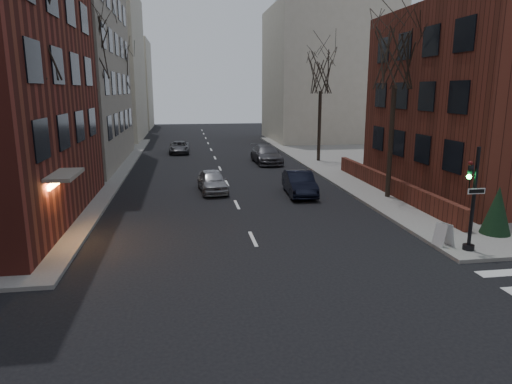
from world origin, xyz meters
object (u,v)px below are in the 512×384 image
tree_left_c (118,70)px  car_lane_far (179,147)px  tree_right_a (396,55)px  evergreen_shrub (497,210)px  sandwich_board (444,234)px  tree_left_b (87,47)px  traffic_signal (471,206)px  parked_sedan (299,183)px  car_lane_gray (266,154)px  streetlamp_far (129,110)px  streetlamp_near (90,124)px  car_lane_silver (212,181)px  tree_right_b (321,73)px  tree_left_a (27,32)px

tree_left_c → car_lane_far: bearing=-3.4°
tree_right_a → evergreen_shrub: tree_right_a is taller
sandwich_board → tree_left_b: bearing=118.7°
traffic_signal → tree_right_a: bearing=84.5°
parked_sedan → car_lane_gray: car_lane_gray is taller
tree_left_b → car_lane_far: (5.51, 13.68, -8.32)m
streetlamp_far → parked_sedan: size_ratio=1.44×
streetlamp_near → streetlamp_far: bearing=90.0°
car_lane_gray → parked_sedan: bearing=-92.8°
tree_right_a → car_lane_far: size_ratio=2.30×
evergreen_shrub → car_lane_silver: bearing=136.8°
tree_right_a → sandwich_board: (-1.50, -8.39, -7.42)m
tree_left_c → tree_right_a: bearing=-51.3°
parked_sedan → car_lane_far: bearing=113.6°
car_lane_silver → evergreen_shrub: bearing=-47.4°
tree_left_c → evergreen_shrub: 35.68m
tree_right_b → car_lane_silver: tree_right_b is taller
car_lane_silver → evergreen_shrub: evergreen_shrub is taller
car_lane_silver → traffic_signal: bearing=-58.2°
traffic_signal → tree_left_a: (-16.74, 5.01, 6.56)m
tree_left_b → parked_sedan: bearing=-25.7°
tree_right_a → evergreen_shrub: 10.13m
streetlamp_far → car_lane_far: (4.91, -2.32, -3.65)m
car_lane_gray → sandwich_board: 22.71m
tree_left_b → car_lane_silver: 12.13m
tree_left_a → tree_left_c: 26.00m
tree_right_b → evergreen_shrub: (1.55, -21.32, -6.39)m
tree_right_a → tree_right_b: 14.01m
car_lane_silver → car_lane_far: size_ratio=0.95×
traffic_signal → car_lane_far: 32.70m
tree_left_a → car_lane_gray: bearing=54.4°
traffic_signal → tree_right_b: size_ratio=0.44×
car_lane_gray → car_lane_far: bearing=132.7°
traffic_signal → tree_right_b: (0.86, 23.01, 5.68)m
evergreen_shrub → tree_right_b: bearing=94.2°
car_lane_far → evergreen_shrub: bearing=-63.8°
traffic_signal → streetlamp_near: 20.86m
tree_left_c → car_lane_silver: bearing=-67.5°
tree_left_a → sandwich_board: 18.45m
traffic_signal → streetlamp_near: size_ratio=0.64×
traffic_signal → tree_left_b: (-16.74, 17.01, 7.00)m
parked_sedan → car_lane_far: (-7.29, 19.84, -0.13)m
streetlamp_far → car_lane_silver: (7.08, -20.53, -3.55)m
car_lane_silver → car_lane_gray: car_lane_gray is taller
tree_left_a → car_lane_far: 27.42m
tree_right_b → parked_sedan: bearing=-111.5°
streetlamp_far → tree_left_a: bearing=-91.2°
tree_left_c → parked_sedan: (12.80, -20.17, -7.31)m
traffic_signal → streetlamp_near: bearing=141.1°
streetlamp_near → tree_left_b: bearing=98.5°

